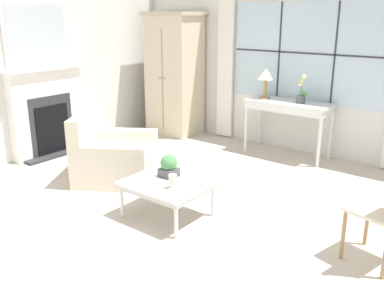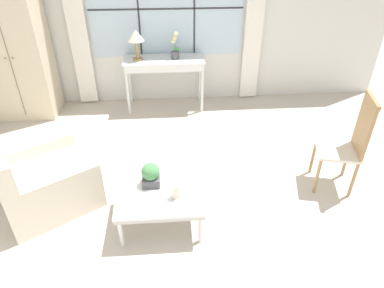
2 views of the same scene
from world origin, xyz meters
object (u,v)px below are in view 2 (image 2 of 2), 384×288
at_px(armoire, 16,49).
at_px(potted_orchid, 175,49).
at_px(potted_plant_small, 151,175).
at_px(pillar_candle, 176,192).
at_px(armchair_upholstered, 41,181).
at_px(side_chair_wooden, 351,139).
at_px(coffee_table, 160,195).
at_px(console_table, 164,64).
at_px(table_lamp, 136,37).

height_order(armoire, potted_orchid, armoire).
bearing_deg(potted_plant_small, pillar_candle, -42.56).
distance_m(armoire, armchair_upholstered, 2.45).
relative_size(side_chair_wooden, coffee_table, 1.34).
distance_m(armoire, side_chair_wooden, 4.68).
bearing_deg(pillar_candle, console_table, 91.78).
bearing_deg(side_chair_wooden, console_table, 132.25).
distance_m(table_lamp, pillar_candle, 2.84).
bearing_deg(armoire, armchair_upholstered, -69.78).
bearing_deg(side_chair_wooden, potted_plant_small, -171.95).
bearing_deg(potted_plant_small, side_chair_wooden, 8.05).
distance_m(potted_orchid, side_chair_wooden, 2.88).
distance_m(side_chair_wooden, pillar_candle, 1.99).
height_order(potted_orchid, pillar_candle, potted_orchid).
bearing_deg(console_table, table_lamp, -178.86).
xyz_separation_m(armoire, coffee_table, (2.07, -2.58, -0.70)).
height_order(side_chair_wooden, potted_plant_small, side_chair_wooden).
bearing_deg(armchair_upholstered, potted_orchid, 55.80).
height_order(potted_orchid, coffee_table, potted_orchid).
distance_m(potted_orchid, pillar_candle, 2.77).
bearing_deg(armchair_upholstered, table_lamp, 66.99).
xyz_separation_m(console_table, table_lamp, (-0.40, -0.01, 0.43)).
relative_size(armchair_upholstered, potted_plant_small, 5.31).
relative_size(side_chair_wooden, pillar_candle, 7.17).
bearing_deg(pillar_candle, coffee_table, 149.01).
xyz_separation_m(armoire, armchair_upholstered, (0.80, -2.18, -0.77)).
distance_m(armchair_upholstered, coffee_table, 1.33).
xyz_separation_m(potted_plant_small, pillar_candle, (0.24, -0.22, -0.05)).
bearing_deg(coffee_table, table_lamp, 97.14).
bearing_deg(armchair_upholstered, potted_plant_small, -12.91).
bearing_deg(console_table, potted_plant_small, -93.57).
relative_size(table_lamp, coffee_table, 0.54).
relative_size(armoire, potted_plant_small, 8.50).
bearing_deg(coffee_table, potted_orchid, 84.66).
height_order(console_table, side_chair_wooden, side_chair_wooden).
distance_m(console_table, coffee_table, 2.66).
relative_size(armoire, console_table, 1.67).
distance_m(armchair_upholstered, pillar_candle, 1.52).
xyz_separation_m(armchair_upholstered, potted_plant_small, (1.19, -0.27, 0.23)).
relative_size(coffee_table, potted_plant_small, 3.45).
bearing_deg(potted_plant_small, potted_orchid, 82.48).
height_order(table_lamp, potted_orchid, table_lamp).
distance_m(table_lamp, side_chair_wooden, 3.29).
height_order(console_table, coffee_table, console_table).
relative_size(armchair_upholstered, side_chair_wooden, 1.14).
bearing_deg(potted_plant_small, console_table, 86.43).
bearing_deg(console_table, armchair_upholstered, -121.07).
height_order(armoire, console_table, armoire).
height_order(table_lamp, armchair_upholstered, table_lamp).
distance_m(side_chair_wooden, potted_plant_small, 2.18).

